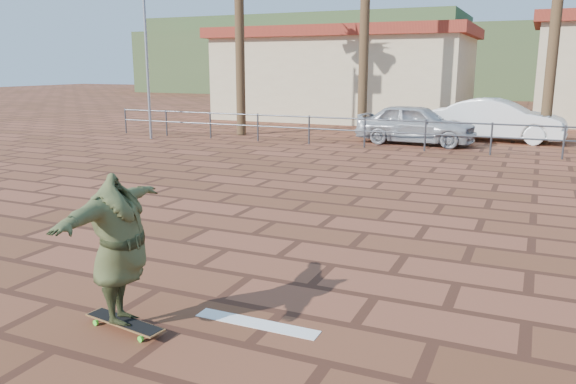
# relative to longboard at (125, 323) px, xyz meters

# --- Properties ---
(ground) EXTENTS (120.00, 120.00, 0.00)m
(ground) POSITION_rel_longboard_xyz_m (0.49, 1.88, -0.08)
(ground) COLOR brown
(ground) RESTS_ON ground
(paint_stripe) EXTENTS (1.40, 0.22, 0.01)m
(paint_stripe) POSITION_rel_longboard_xyz_m (1.19, 0.68, -0.08)
(paint_stripe) COLOR white
(paint_stripe) RESTS_ON ground
(guardrail) EXTENTS (24.06, 0.06, 1.00)m
(guardrail) POSITION_rel_longboard_xyz_m (0.49, 13.88, 0.60)
(guardrail) COLOR #47494F
(guardrail) RESTS_ON ground
(flagpole) EXTENTS (1.30, 0.10, 8.00)m
(flagpole) POSITION_rel_longboard_xyz_m (-9.38, 12.88, 4.56)
(flagpole) COLOR gray
(flagpole) RESTS_ON ground
(building_west) EXTENTS (12.60, 7.60, 4.50)m
(building_west) POSITION_rel_longboard_xyz_m (-5.51, 23.88, 2.20)
(building_west) COLOR beige
(building_west) RESTS_ON ground
(hill_front) EXTENTS (70.00, 18.00, 6.00)m
(hill_front) POSITION_rel_longboard_xyz_m (0.49, 51.88, 2.92)
(hill_front) COLOR #384C28
(hill_front) RESTS_ON ground
(hill_back) EXTENTS (35.00, 14.00, 8.00)m
(hill_back) POSITION_rel_longboard_xyz_m (-21.51, 57.88, 3.92)
(hill_back) COLOR #384C28
(hill_back) RESTS_ON ground
(longboard) EXTENTS (1.00, 0.36, 0.10)m
(longboard) POSITION_rel_longboard_xyz_m (0.00, 0.00, 0.00)
(longboard) COLOR olive
(longboard) RESTS_ON ground
(skateboarder) EXTENTS (0.92, 2.00, 1.57)m
(skateboarder) POSITION_rel_longboard_xyz_m (-0.00, -0.00, 0.80)
(skateboarder) COLOR #414827
(skateboarder) RESTS_ON longboard
(car_silver) EXTENTS (4.19, 1.91, 1.40)m
(car_silver) POSITION_rel_longboard_xyz_m (-0.13, 15.48, 0.62)
(car_silver) COLOR #A2A6A9
(car_silver) RESTS_ON ground
(car_white) EXTENTS (4.70, 1.96, 1.51)m
(car_white) POSITION_rel_longboard_xyz_m (2.42, 17.55, 0.68)
(car_white) COLOR white
(car_white) RESTS_ON ground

